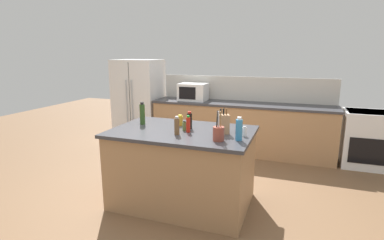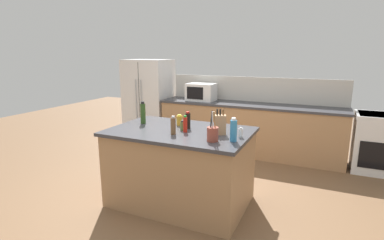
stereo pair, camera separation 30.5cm
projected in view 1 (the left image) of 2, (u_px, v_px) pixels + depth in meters
ground_plane at (183, 202)px, 3.78m from camera, size 14.00×14.00×0.00m
back_counter_run at (241, 128)px, 5.60m from camera, size 3.34×0.66×0.94m
wall_backsplash at (245, 89)px, 5.73m from camera, size 3.30×0.03×0.46m
kitchen_island at (182, 167)px, 3.68m from camera, size 1.68×1.09×0.94m
refrigerator at (139, 101)px, 6.28m from camera, size 0.91×0.75×1.71m
range_oven at (367, 139)px, 4.90m from camera, size 0.76×0.65×0.92m
microwave at (193, 92)px, 5.77m from camera, size 0.53×0.39×0.33m
knife_block at (223, 124)px, 3.40m from camera, size 0.16×0.14×0.29m
utensil_crock at (219, 133)px, 3.13m from camera, size 0.12×0.12×0.32m
pepper_grinder at (177, 126)px, 3.36m from camera, size 0.06×0.06×0.21m
dish_soap_bottle at (239, 129)px, 3.13m from camera, size 0.07×0.07×0.25m
spice_jar_oregano at (184, 126)px, 3.55m from camera, size 0.05×0.05×0.12m
olive_oil_bottle at (142, 114)px, 3.84m from camera, size 0.07×0.07×0.29m
hot_sauce_bottle at (188, 124)px, 3.46m from camera, size 0.05×0.05×0.20m
salt_shaker at (244, 132)px, 3.30m from camera, size 0.05×0.05×0.11m
honey_jar at (180, 120)px, 3.79m from camera, size 0.08×0.08×0.14m
soy_sauce_bottle at (189, 121)px, 3.63m from camera, size 0.06×0.06×0.21m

